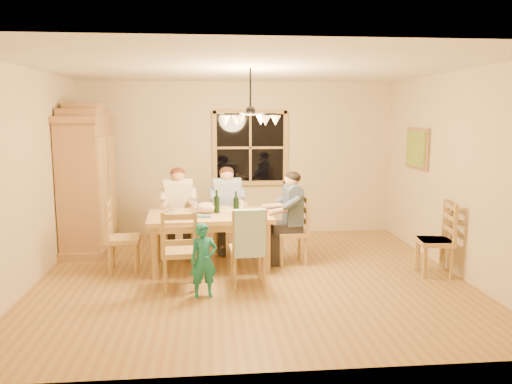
{
  "coord_description": "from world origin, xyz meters",
  "views": [
    {
      "loc": [
        -0.53,
        -6.33,
        2.11
      ],
      "look_at": [
        0.08,
        0.1,
        1.12
      ],
      "focal_mm": 35.0,
      "sensor_mm": 36.0,
      "label": 1
    }
  ],
  "objects": [
    {
      "name": "chair_end_left",
      "position": [
        -1.7,
        0.4,
        0.3
      ],
      "size": [
        0.45,
        0.47,
        0.99
      ],
      "rotation": [
        0.0,
        0.0,
        -1.51
      ],
      "color": "#AC834B",
      "rests_on": "floor"
    },
    {
      "name": "plate_slate",
      "position": [
        0.12,
        0.5,
        0.77
      ],
      "size": [
        0.26,
        0.26,
        0.02
      ],
      "primitive_type": "cylinder",
      "color": "white",
      "rests_on": "dining_table"
    },
    {
      "name": "child",
      "position": [
        -0.61,
        -0.68,
        0.44
      ],
      "size": [
        0.35,
        0.27,
        0.88
      ],
      "primitive_type": "imported",
      "rotation": [
        0.0,
        0.0,
        0.19
      ],
      "color": "#19716C",
      "rests_on": "floor"
    },
    {
      "name": "chair_near_right",
      "position": [
        -0.06,
        -0.29,
        0.3
      ],
      "size": [
        0.47,
        0.45,
        0.99
      ],
      "rotation": [
        0.0,
        0.0,
        0.07
      ],
      "color": "#AC834B",
      "rests_on": "floor"
    },
    {
      "name": "wall_back",
      "position": [
        0.0,
        2.5,
        1.35
      ],
      "size": [
        5.5,
        0.02,
        2.7
      ],
      "primitive_type": "cube",
      "color": "beige",
      "rests_on": "floor"
    },
    {
      "name": "wine_bottle_b",
      "position": [
        -0.17,
        0.37,
        0.93
      ],
      "size": [
        0.08,
        0.08,
        0.33
      ],
      "primitive_type": "cylinder",
      "color": "black",
      "rests_on": "dining_table"
    },
    {
      "name": "chair_spare_front",
      "position": [
        2.45,
        -0.14,
        0.3
      ],
      "size": [
        0.5,
        0.51,
        0.99
      ],
      "rotation": [
        0.0,
        0.0,
        1.37
      ],
      "color": "#AC834B",
      "rests_on": "floor"
    },
    {
      "name": "painting",
      "position": [
        2.71,
        1.2,
        1.6
      ],
      "size": [
        0.06,
        0.78,
        0.64
      ],
      "color": "#956840",
      "rests_on": "wall_right"
    },
    {
      "name": "dining_table",
      "position": [
        -0.53,
        0.48,
        0.66
      ],
      "size": [
        1.74,
        1.13,
        0.76
      ],
      "rotation": [
        0.0,
        0.0,
        0.07
      ],
      "color": "tan",
      "rests_on": "floor"
    },
    {
      "name": "napkin",
      "position": [
        -0.6,
        0.27,
        0.78
      ],
      "size": [
        0.19,
        0.15,
        0.03
      ],
      "primitive_type": "cube",
      "rotation": [
        0.0,
        0.0,
        0.07
      ],
      "color": "slate",
      "rests_on": "dining_table"
    },
    {
      "name": "plate_woman",
      "position": [
        -1.02,
        0.75,
        0.77
      ],
      "size": [
        0.26,
        0.26,
        0.02
      ],
      "primitive_type": "cylinder",
      "color": "white",
      "rests_on": "dining_table"
    },
    {
      "name": "chair_spare_back",
      "position": [
        2.45,
        -0.12,
        0.3
      ],
      "size": [
        0.46,
        0.48,
        0.99
      ],
      "rotation": [
        0.0,
        0.0,
        1.48
      ],
      "color": "#AC834B",
      "rests_on": "floor"
    },
    {
      "name": "wall_left",
      "position": [
        -2.75,
        0.0,
        1.35
      ],
      "size": [
        0.02,
        5.0,
        2.7
      ],
      "primitive_type": "cube",
      "color": "beige",
      "rests_on": "floor"
    },
    {
      "name": "adult_slate_man",
      "position": [
        0.63,
        0.56,
        0.84
      ],
      "size": [
        0.44,
        0.41,
        0.87
      ],
      "rotation": [
        0.0,
        0.0,
        1.64
      ],
      "color": "#415068",
      "rests_on": "floor"
    },
    {
      "name": "cloth_bundle",
      "position": [
        -0.58,
        0.57,
        0.84
      ],
      "size": [
        0.28,
        0.22,
        0.15
      ],
      "primitive_type": "ellipsoid",
      "color": "#CEAC95",
      "rests_on": "dining_table"
    },
    {
      "name": "chair_end_right",
      "position": [
        0.63,
        0.56,
        0.3
      ],
      "size": [
        0.45,
        0.47,
        0.99
      ],
      "rotation": [
        0.0,
        0.0,
        1.64
      ],
      "color": "#AC834B",
      "rests_on": "floor"
    },
    {
      "name": "wine_glass_b",
      "position": [
        -0.07,
        0.68,
        0.83
      ],
      "size": [
        0.06,
        0.06,
        0.14
      ],
      "primitive_type": "cylinder",
      "color": "silver",
      "rests_on": "dining_table"
    },
    {
      "name": "wine_glass_a",
      "position": [
        -0.73,
        0.69,
        0.83
      ],
      "size": [
        0.06,
        0.06,
        0.14
      ],
      "primitive_type": "cylinder",
      "color": "silver",
      "rests_on": "dining_table"
    },
    {
      "name": "wine_bottle_a",
      "position": [
        -0.43,
        0.53,
        0.93
      ],
      "size": [
        0.08,
        0.08,
        0.33
      ],
      "primitive_type": "cylinder",
      "color": "black",
      "rests_on": "dining_table"
    },
    {
      "name": "chair_near_left",
      "position": [
        -0.9,
        -0.34,
        0.3
      ],
      "size": [
        0.47,
        0.45,
        0.99
      ],
      "rotation": [
        0.0,
        0.0,
        0.07
      ],
      "color": "#AC834B",
      "rests_on": "floor"
    },
    {
      "name": "cap",
      "position": [
        0.02,
        0.24,
        0.82
      ],
      "size": [
        0.2,
        0.2,
        0.11
      ],
      "primitive_type": "ellipsoid",
      "color": "beige",
      "rests_on": "dining_table"
    },
    {
      "name": "armoire",
      "position": [
        -2.42,
        1.6,
        1.06
      ],
      "size": [
        0.66,
        1.4,
        2.3
      ],
      "color": "#956840",
      "rests_on": "floor"
    },
    {
      "name": "chandelier",
      "position": [
        -0.0,
        0.0,
        2.08
      ],
      "size": [
        0.77,
        0.68,
        0.71
      ],
      "color": "black",
      "rests_on": "ceiling"
    },
    {
      "name": "window",
      "position": [
        0.2,
        2.47,
        1.55
      ],
      "size": [
        1.3,
        0.06,
        1.3
      ],
      "color": "black",
      "rests_on": "wall_back"
    },
    {
      "name": "floor",
      "position": [
        0.0,
        0.0,
        0.0
      ],
      "size": [
        5.5,
        5.5,
        0.0
      ],
      "primitive_type": "plane",
      "color": "olive",
      "rests_on": "ground"
    },
    {
      "name": "chair_far_left",
      "position": [
        -1.01,
        1.24,
        0.3
      ],
      "size": [
        0.47,
        0.45,
        0.99
      ],
      "rotation": [
        0.0,
        0.0,
        3.21
      ],
      "color": "#AC834B",
      "rests_on": "floor"
    },
    {
      "name": "adult_woman",
      "position": [
        -1.01,
        1.24,
        0.84
      ],
      "size": [
        0.41,
        0.44,
        0.87
      ],
      "rotation": [
        0.0,
        0.0,
        3.21
      ],
      "color": "beige",
      "rests_on": "floor"
    },
    {
      "name": "towel",
      "position": [
        -0.05,
        -0.48,
        0.7
      ],
      "size": [
        0.39,
        0.12,
        0.58
      ],
      "primitive_type": "cube",
      "rotation": [
        0.0,
        0.0,
        0.07
      ],
      "color": "#9DC7D5",
      "rests_on": "chair_near_right"
    },
    {
      "name": "wall_right",
      "position": [
        2.75,
        0.0,
        1.35
      ],
      "size": [
        0.02,
        5.0,
        2.7
      ],
      "primitive_type": "cube",
      "color": "beige",
      "rests_on": "floor"
    },
    {
      "name": "chair_far_right",
      "position": [
        -0.26,
        1.29,
        0.3
      ],
      "size": [
        0.47,
        0.45,
        0.99
      ],
      "rotation": [
        0.0,
        0.0,
        3.21
      ],
      "color": "#AC834B",
      "rests_on": "floor"
    },
    {
      "name": "adult_plaid_man",
      "position": [
        -0.26,
        1.29,
        0.84
      ],
      "size": [
        0.41,
        0.44,
        0.87
      ],
      "rotation": [
        0.0,
        0.0,
        3.21
      ],
      "color": "#324F89",
      "rests_on": "floor"
    },
    {
      "name": "ceiling",
      "position": [
        0.0,
        0.0,
        2.7
      ],
      "size": [
        5.5,
        5.0,
        0.02
      ],
      "primitive_type": "cube",
      "color": "white",
      "rests_on": "wall_back"
    },
    {
      "name": "plate_plaid",
      "position": [
        -0.32,
        0.81,
        0.77
      ],
      "size": [
        0.26,
        0.26,
        0.02
      ],
      "primitive_type": "cylinder",
      "color": "white",
      "rests_on": "dining_table"
    }
  ]
}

